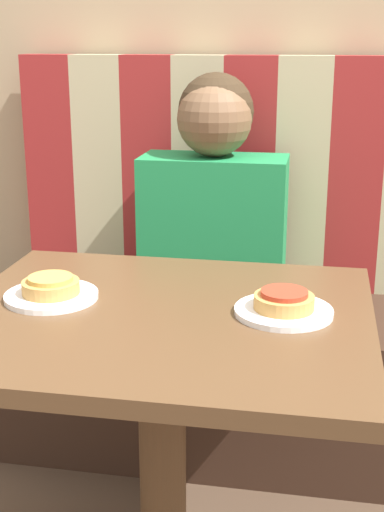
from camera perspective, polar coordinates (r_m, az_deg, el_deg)
name	(u,v)px	position (r m, az deg, el deg)	size (l,w,h in m)	color
wall_back	(231,12)	(2.32, 3.11, 18.88)	(7.00, 0.05, 2.60)	tan
booth_seat	(212,372)	(2.25, 1.62, -9.28)	(1.29, 0.52, 0.46)	#382319
booth_backrest	(224,173)	(2.26, 2.59, 6.65)	(1.29, 0.09, 0.72)	maroon
dining_table	(161,358)	(1.47, -2.47, -8.17)	(0.84, 0.72, 0.70)	brown
person	(214,193)	(2.06, 1.77, 5.09)	(0.42, 0.24, 0.68)	#1E8447
plate_left	(51,296)	(1.53, -11.18, -3.16)	(0.20, 0.20, 0.01)	white
plate_right	(284,311)	(1.43, 7.34, -4.41)	(0.20, 0.20, 0.01)	white
pizza_left	(51,286)	(1.52, -11.23, -2.34)	(0.12, 0.12, 0.04)	#C68E47
pizza_right	(284,300)	(1.42, 7.37, -3.54)	(0.12, 0.12, 0.04)	#C68E47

